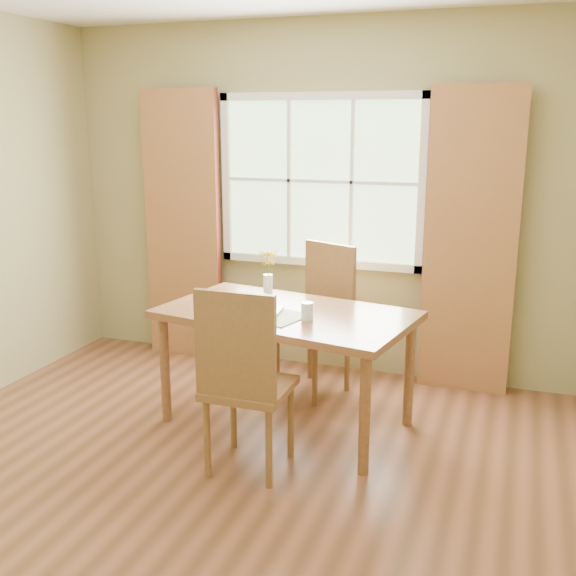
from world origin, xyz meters
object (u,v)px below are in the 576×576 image
(water_glass, at_px, (307,312))
(flower_vase, at_px, (268,269))
(chair_near, at_px, (243,375))
(chair_far, at_px, (321,311))
(dining_table, at_px, (286,323))
(croissant_sandwich, at_px, (264,303))

(water_glass, bearing_deg, flower_vase, 134.36)
(chair_near, height_order, chair_far, chair_near)
(dining_table, xyz_separation_m, flower_vase, (-0.23, 0.28, 0.27))
(chair_near, height_order, water_glass, chair_near)
(chair_near, height_order, flower_vase, flower_vase)
(water_glass, relative_size, flower_vase, 0.34)
(dining_table, distance_m, chair_near, 0.72)
(dining_table, distance_m, chair_far, 0.66)
(dining_table, xyz_separation_m, water_glass, (0.19, -0.15, 0.13))
(dining_table, relative_size, croissant_sandwich, 9.37)
(chair_near, bearing_deg, flower_vase, 102.65)
(dining_table, height_order, croissant_sandwich, croissant_sandwich)
(chair_far, relative_size, croissant_sandwich, 5.95)
(chair_near, xyz_separation_m, chair_far, (0.04, 1.37, -0.00))
(chair_near, height_order, croissant_sandwich, chair_near)
(chair_far, xyz_separation_m, croissant_sandwich, (-0.14, -0.79, 0.25))
(chair_near, relative_size, croissant_sandwich, 5.99)
(chair_far, relative_size, flower_vase, 3.33)
(water_glass, bearing_deg, chair_far, 100.61)
(chair_near, xyz_separation_m, flower_vase, (-0.23, 1.00, 0.37))
(water_glass, distance_m, flower_vase, 0.62)
(chair_near, distance_m, chair_far, 1.37)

